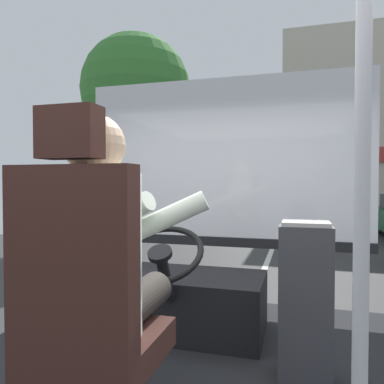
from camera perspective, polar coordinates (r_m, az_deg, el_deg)
The scene contains 8 objects.
ground at distance 10.55m, azimuth 12.45°, elevation -8.31°, with size 18.00×44.00×0.06m.
driver_seat at distance 1.51m, azimuth -15.87°, elevation -17.50°, with size 0.48×0.48×1.30m.
bus_driver at distance 1.54m, azimuth -13.74°, elevation -8.81°, with size 0.78×0.59×0.86m.
steering_console at distance 2.64m, azimuth -1.46°, elevation -16.46°, with size 1.10×0.96×0.77m.
handrail_pole at distance 1.15m, azimuth 24.78°, elevation -1.83°, with size 0.04×0.04×1.94m.
fare_box at distance 2.07m, azimuth 17.10°, elevation -15.93°, with size 0.26×0.23×0.83m.
windshield_panel at distance 3.26m, azimuth 4.74°, elevation 1.74°, with size 2.50×0.08×1.48m.
street_tree at distance 12.09m, azimuth -8.69°, elevation 15.28°, with size 3.39×3.39×6.38m.
Camera 1 is at (0.64, -1.57, 1.79)m, focal length 34.48 mm.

